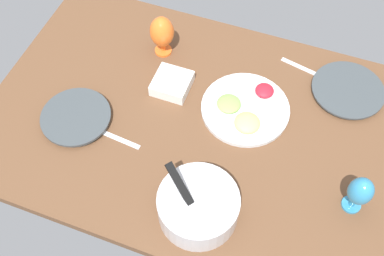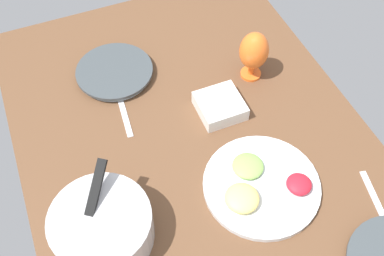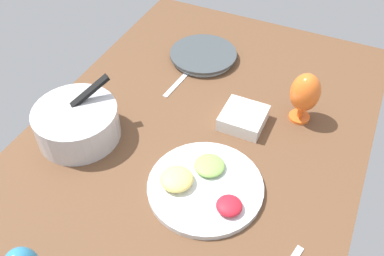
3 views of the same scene
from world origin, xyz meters
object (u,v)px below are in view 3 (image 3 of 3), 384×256
mixing_bowl (77,122)px  square_bowl_white (243,117)px  fruit_platter (203,185)px  dinner_plate_right (203,55)px  hurricane_glass_orange (305,94)px

mixing_bowl → square_bowl_white: (27.16, -45.53, -3.19)cm
mixing_bowl → fruit_platter: 44.72cm
dinner_plate_right → hurricane_glass_orange: size_ratio=1.44×
dinner_plate_right → fruit_platter: (-57.51, -25.37, 0.09)cm
mixing_bowl → hurricane_glass_orange: hurricane_glass_orange is taller
square_bowl_white → fruit_platter: bearing=177.9°
dinner_plate_right → hurricane_glass_orange: 47.00cm
mixing_bowl → hurricane_glass_orange: size_ratio=1.46×
hurricane_glass_orange → square_bowl_white: bearing=122.5°
hurricane_glass_orange → square_bowl_white: 20.84cm
fruit_platter → square_bowl_white: 29.95cm
mixing_bowl → hurricane_glass_orange: bearing=-58.7°
fruit_platter → hurricane_glass_orange: size_ratio=1.85×
mixing_bowl → fruit_platter: size_ratio=0.79×
dinner_plate_right → square_bowl_white: (-27.61, -26.49, 1.28)cm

